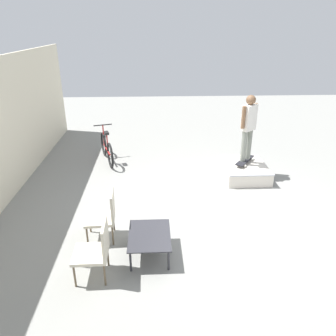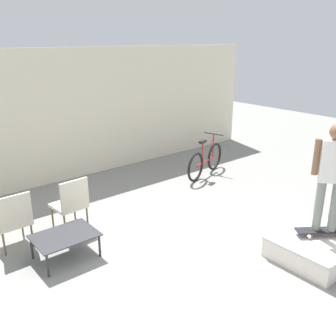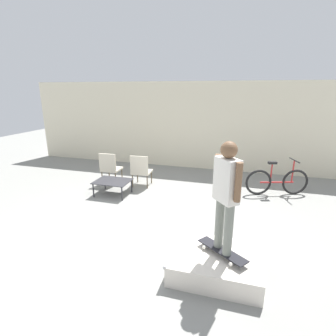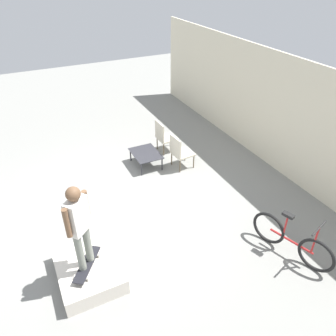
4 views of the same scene
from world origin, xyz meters
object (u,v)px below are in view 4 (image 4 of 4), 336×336
patio_chair_left (164,136)px  bicycle (291,240)px  person_skater (79,222)px  skate_ramp_box (89,270)px  coffee_table (146,154)px  patio_chair_right (180,151)px  skateboard_on_ramp (87,264)px

patio_chair_left → bicycle: bearing=-175.7°
person_skater → patio_chair_left: bearing=-171.9°
skate_ramp_box → coffee_table: bearing=141.5°
patio_chair_left → patio_chair_right: (0.98, 0.00, 0.00)m
skateboard_on_ramp → patio_chair_left: bearing=174.3°
skate_ramp_box → skateboard_on_ramp: bearing=-10.2°
skate_ramp_box → patio_chair_left: bearing=137.7°
skate_ramp_box → skateboard_on_ramp: 0.26m
skate_ramp_box → skateboard_on_ramp: size_ratio=1.72×
coffee_table → bicycle: size_ratio=0.57×
skateboard_on_ramp → bicycle: size_ratio=0.49×
skate_ramp_box → coffee_table: size_ratio=1.48×
patio_chair_right → bicycle: bearing=-177.1°
bicycle → coffee_table: bearing=178.8°
person_skater → coffee_table: size_ratio=1.78×
coffee_table → patio_chair_right: patio_chair_right is taller
skateboard_on_ramp → patio_chair_right: 4.13m
person_skater → patio_chair_left: 4.89m
skate_ramp_box → patio_chair_left: 4.75m
skateboard_on_ramp → patio_chair_left: patio_chair_left is taller
patio_chair_left → patio_chair_right: size_ratio=1.00×
bicycle → skate_ramp_box: bearing=-125.9°
person_skater → skateboard_on_ramp: bearing=-130.2°
skate_ramp_box → patio_chair_right: bearing=128.3°
skateboard_on_ramp → coffee_table: (-3.10, 2.41, -0.06)m
skateboard_on_ramp → bicycle: (1.12, 3.65, -0.04)m
patio_chair_left → bicycle: size_ratio=0.58×
skateboard_on_ramp → patio_chair_right: (-2.60, 3.20, 0.10)m
patio_chair_left → bicycle: bicycle is taller
person_skater → coffee_table: (-3.10, 2.41, -1.04)m
coffee_table → patio_chair_right: bearing=57.8°
skateboard_on_ramp → coffee_table: bearing=178.1°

